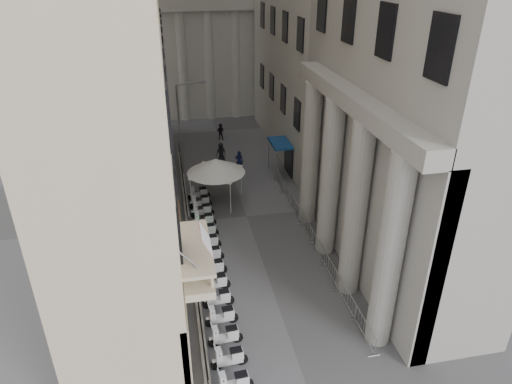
% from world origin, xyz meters
% --- Properties ---
extents(iron_fence, '(0.30, 28.00, 1.40)m').
position_xyz_m(iron_fence, '(-4.30, 18.00, 0.00)').
color(iron_fence, black).
rests_on(iron_fence, ground).
extents(blue_awning, '(1.60, 3.00, 3.00)m').
position_xyz_m(blue_awning, '(4.15, 26.00, 0.00)').
color(blue_awning, navy).
rests_on(blue_awning, ground).
extents(flag, '(1.00, 1.40, 8.20)m').
position_xyz_m(flag, '(-4.00, 5.00, 0.00)').
color(flag, '#9E0C11').
rests_on(flag, ground).
extents(scooter_1, '(1.44, 0.65, 1.50)m').
position_xyz_m(scooter_1, '(-3.18, 5.64, 0.00)').
color(scooter_1, silver).
rests_on(scooter_1, ground).
extents(scooter_2, '(1.44, 0.65, 1.50)m').
position_xyz_m(scooter_2, '(-3.18, 7.05, 0.00)').
color(scooter_2, silver).
rests_on(scooter_2, ground).
extents(scooter_3, '(1.44, 0.65, 1.50)m').
position_xyz_m(scooter_3, '(-3.18, 8.46, 0.00)').
color(scooter_3, silver).
rests_on(scooter_3, ground).
extents(scooter_4, '(1.44, 0.65, 1.50)m').
position_xyz_m(scooter_4, '(-3.18, 9.86, 0.00)').
color(scooter_4, silver).
rests_on(scooter_4, ground).
extents(scooter_5, '(1.44, 0.65, 1.50)m').
position_xyz_m(scooter_5, '(-3.18, 11.27, 0.00)').
color(scooter_5, silver).
rests_on(scooter_5, ground).
extents(scooter_6, '(1.44, 0.65, 1.50)m').
position_xyz_m(scooter_6, '(-3.18, 12.68, 0.00)').
color(scooter_6, silver).
rests_on(scooter_6, ground).
extents(scooter_7, '(1.44, 0.65, 1.50)m').
position_xyz_m(scooter_7, '(-3.18, 14.09, 0.00)').
color(scooter_7, silver).
rests_on(scooter_7, ground).
extents(scooter_8, '(1.44, 0.65, 1.50)m').
position_xyz_m(scooter_8, '(-3.18, 15.50, 0.00)').
color(scooter_8, silver).
rests_on(scooter_8, ground).
extents(scooter_9, '(1.44, 0.65, 1.50)m').
position_xyz_m(scooter_9, '(-3.18, 16.90, 0.00)').
color(scooter_9, silver).
rests_on(scooter_9, ground).
extents(scooter_10, '(1.44, 0.65, 1.50)m').
position_xyz_m(scooter_10, '(-3.18, 18.31, 0.00)').
color(scooter_10, silver).
rests_on(scooter_10, ground).
extents(scooter_11, '(1.44, 0.65, 1.50)m').
position_xyz_m(scooter_11, '(-3.18, 19.72, 0.00)').
color(scooter_11, silver).
rests_on(scooter_11, ground).
extents(scooter_12, '(1.44, 0.65, 1.50)m').
position_xyz_m(scooter_12, '(-3.18, 21.13, 0.00)').
color(scooter_12, silver).
rests_on(scooter_12, ground).
extents(scooter_13, '(1.44, 0.65, 1.50)m').
position_xyz_m(scooter_13, '(-3.18, 22.53, 0.00)').
color(scooter_13, silver).
rests_on(scooter_13, ground).
extents(barrier_0, '(0.60, 2.40, 1.10)m').
position_xyz_m(barrier_0, '(3.65, 6.13, 0.00)').
color(barrier_0, '#AFB2B7').
rests_on(barrier_0, ground).
extents(barrier_1, '(0.60, 2.40, 1.10)m').
position_xyz_m(barrier_1, '(3.65, 8.63, 0.00)').
color(barrier_1, '#AFB2B7').
rests_on(barrier_1, ground).
extents(barrier_2, '(0.60, 2.40, 1.10)m').
position_xyz_m(barrier_2, '(3.65, 11.13, 0.00)').
color(barrier_2, '#AFB2B7').
rests_on(barrier_2, ground).
extents(barrier_3, '(0.60, 2.40, 1.10)m').
position_xyz_m(barrier_3, '(3.65, 13.63, 0.00)').
color(barrier_3, '#AFB2B7').
rests_on(barrier_3, ground).
extents(barrier_4, '(0.60, 2.40, 1.10)m').
position_xyz_m(barrier_4, '(3.65, 16.13, 0.00)').
color(barrier_4, '#AFB2B7').
rests_on(barrier_4, ground).
extents(barrier_5, '(0.60, 2.40, 1.10)m').
position_xyz_m(barrier_5, '(3.65, 18.63, 0.00)').
color(barrier_5, '#AFB2B7').
rests_on(barrier_5, ground).
extents(barrier_6, '(0.60, 2.40, 1.10)m').
position_xyz_m(barrier_6, '(3.65, 21.13, 0.00)').
color(barrier_6, '#AFB2B7').
rests_on(barrier_6, ground).
extents(barrier_7, '(0.60, 2.40, 1.10)m').
position_xyz_m(barrier_7, '(3.65, 23.63, 0.00)').
color(barrier_7, '#AFB2B7').
rests_on(barrier_7, ground).
extents(security_tent, '(4.41, 4.41, 3.58)m').
position_xyz_m(security_tent, '(-2.33, 22.76, 2.99)').
color(security_tent, silver).
rests_on(security_tent, ground).
extents(street_lamp, '(2.47, 1.21, 8.09)m').
position_xyz_m(street_lamp, '(-3.91, 27.04, 4.81)').
color(street_lamp, gray).
rests_on(street_lamp, ground).
extents(info_kiosk, '(0.31, 0.81, 1.68)m').
position_xyz_m(info_kiosk, '(-4.19, 16.68, 0.85)').
color(info_kiosk, black).
rests_on(info_kiosk, ground).
extents(pedestrian_a, '(0.80, 0.61, 1.95)m').
position_xyz_m(pedestrian_a, '(0.76, 27.25, 0.97)').
color(pedestrian_a, '#0D1537').
rests_on(pedestrian_a, ground).
extents(pedestrian_b, '(1.01, 0.92, 1.69)m').
position_xyz_m(pedestrian_b, '(0.16, 35.79, 0.85)').
color(pedestrian_b, black).
rests_on(pedestrian_b, ground).
extents(pedestrian_c, '(1.05, 0.81, 1.90)m').
position_xyz_m(pedestrian_c, '(-0.55, 29.59, 0.95)').
color(pedestrian_c, black).
rests_on(pedestrian_c, ground).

